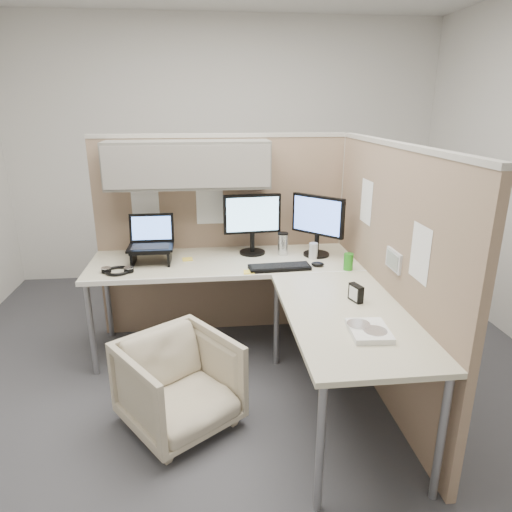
{
  "coord_description": "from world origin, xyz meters",
  "views": [
    {
      "loc": [
        -0.23,
        -2.7,
        1.83
      ],
      "look_at": [
        0.1,
        0.25,
        0.85
      ],
      "focal_mm": 32.0,
      "sensor_mm": 36.0,
      "label": 1
    }
  ],
  "objects": [
    {
      "name": "ground",
      "position": [
        0.0,
        0.0,
        0.0
      ],
      "size": [
        4.5,
        4.5,
        0.0
      ],
      "primitive_type": "plane",
      "color": "#38383D",
      "rests_on": "ground"
    },
    {
      "name": "partition_back",
      "position": [
        -0.22,
        0.83,
        1.1
      ],
      "size": [
        2.0,
        0.36,
        1.63
      ],
      "color": "#937860",
      "rests_on": "ground"
    },
    {
      "name": "partition_right",
      "position": [
        0.9,
        -0.07,
        0.82
      ],
      "size": [
        0.07,
        2.03,
        1.63
      ],
      "color": "#937860",
      "rests_on": "ground"
    },
    {
      "name": "desk",
      "position": [
        0.12,
        0.13,
        0.69
      ],
      "size": [
        2.0,
        1.98,
        0.73
      ],
      "color": "beige",
      "rests_on": "ground"
    },
    {
      "name": "office_chair",
      "position": [
        -0.42,
        -0.36,
        0.3
      ],
      "size": [
        0.8,
        0.79,
        0.61
      ],
      "primitive_type": "imported",
      "rotation": [
        0.0,
        0.0,
        0.62
      ],
      "color": "#C0B798",
      "rests_on": "ground"
    },
    {
      "name": "monitor_left",
      "position": [
        0.12,
        0.68,
        1.0
      ],
      "size": [
        0.44,
        0.2,
        0.47
      ],
      "rotation": [
        0.0,
        0.0,
        0.08
      ],
      "color": "black",
      "rests_on": "desk"
    },
    {
      "name": "monitor_right",
      "position": [
        0.61,
        0.58,
        1.0
      ],
      "size": [
        0.33,
        0.34,
        0.47
      ],
      "rotation": [
        0.0,
        0.0,
        -0.8
      ],
      "color": "black",
      "rests_on": "desk"
    },
    {
      "name": "laptop_station",
      "position": [
        -0.64,
        0.56,
        0.86
      ],
      "size": [
        0.33,
        0.28,
        0.34
      ],
      "color": "black",
      "rests_on": "desk"
    },
    {
      "name": "keyboard",
      "position": [
        0.27,
        0.3,
        0.74
      ],
      "size": [
        0.44,
        0.17,
        0.02
      ],
      "primitive_type": "cube",
      "rotation": [
        0.0,
        0.0,
        0.06
      ],
      "color": "black",
      "rests_on": "desk"
    },
    {
      "name": "mouse",
      "position": [
        0.56,
        0.33,
        0.75
      ],
      "size": [
        0.11,
        0.09,
        0.03
      ],
      "primitive_type": "ellipsoid",
      "rotation": [
        0.0,
        0.0,
        -0.3
      ],
      "color": "black",
      "rests_on": "desk"
    },
    {
      "name": "travel_mug",
      "position": [
        0.35,
        0.62,
        0.82
      ],
      "size": [
        0.08,
        0.08,
        0.18
      ],
      "color": "silver",
      "rests_on": "desk"
    },
    {
      "name": "soda_can_green",
      "position": [
        0.75,
        0.23,
        0.79
      ],
      "size": [
        0.07,
        0.07,
        0.12
      ],
      "primitive_type": "cylinder",
      "color": "#268C1E",
      "rests_on": "desk"
    },
    {
      "name": "soda_can_silver",
      "position": [
        0.56,
        0.51,
        0.79
      ],
      "size": [
        0.07,
        0.07,
        0.12
      ],
      "primitive_type": "cylinder",
      "color": "silver",
      "rests_on": "desk"
    },
    {
      "name": "sticky_note_c",
      "position": [
        -0.38,
        0.58,
        0.73
      ],
      "size": [
        0.08,
        0.08,
        0.01
      ],
      "primitive_type": "cube",
      "rotation": [
        0.0,
        0.0,
        0.12
      ],
      "color": "yellow",
      "rests_on": "desk"
    },
    {
      "name": "sticky_note_b",
      "position": [
        0.05,
        0.25,
        0.73
      ],
      "size": [
        0.08,
        0.08,
        0.01
      ],
      "primitive_type": "cube",
      "rotation": [
        0.0,
        0.0,
        -0.07
      ],
      "color": "yellow",
      "rests_on": "desk"
    },
    {
      "name": "headphones",
      "position": [
        -0.86,
        0.35,
        0.74
      ],
      "size": [
        0.22,
        0.19,
        0.03
      ],
      "rotation": [
        0.0,
        0.0,
        -0.07
      ],
      "color": "black",
      "rests_on": "desk"
    },
    {
      "name": "paper_stack",
      "position": [
        0.57,
        -0.7,
        0.75
      ],
      "size": [
        0.21,
        0.26,
        0.03
      ],
      "rotation": [
        0.0,
        0.0,
        -0.07
      ],
      "color": "white",
      "rests_on": "desk"
    },
    {
      "name": "desk_clock",
      "position": [
        0.63,
        -0.3,
        0.78
      ],
      "size": [
        0.07,
        0.11,
        0.1
      ],
      "rotation": [
        0.0,
        0.0,
        -1.27
      ],
      "color": "black",
      "rests_on": "desk"
    }
  ]
}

